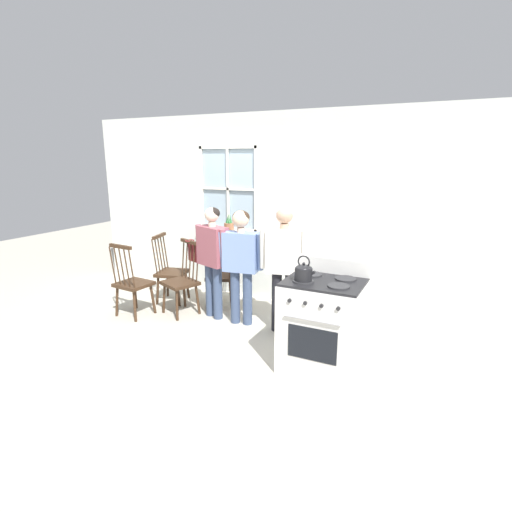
{
  "coord_description": "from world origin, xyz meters",
  "views": [
    {
      "loc": [
        2.28,
        -3.85,
        2.08
      ],
      "look_at": [
        0.35,
        0.07,
        1.0
      ],
      "focal_mm": 28.0,
      "sensor_mm": 36.0,
      "label": 1
    }
  ],
  "objects_px": {
    "chair_by_window": "(182,282)",
    "chair_near_stove": "(223,275)",
    "stove": "(323,324)",
    "potted_plant": "(229,225)",
    "kettle": "(304,272)",
    "person_elderly_left": "(213,253)",
    "person_adult_right": "(284,258)",
    "chair_near_wall": "(170,272)",
    "chair_center_cluster": "(132,284)",
    "handbag": "(195,251)",
    "person_teen_center": "(241,256)"
  },
  "relations": [
    {
      "from": "chair_by_window",
      "to": "chair_near_stove",
      "type": "xyz_separation_m",
      "value": [
        0.35,
        0.51,
        0.0
      ]
    },
    {
      "from": "stove",
      "to": "potted_plant",
      "type": "distance_m",
      "value": 2.58
    },
    {
      "from": "chair_near_stove",
      "to": "kettle",
      "type": "xyz_separation_m",
      "value": [
        1.63,
        -1.22,
        0.58
      ]
    },
    {
      "from": "person_elderly_left",
      "to": "person_adult_right",
      "type": "xyz_separation_m",
      "value": [
        1.0,
        -0.01,
        0.05
      ]
    },
    {
      "from": "chair_near_wall",
      "to": "potted_plant",
      "type": "relative_size",
      "value": 3.82
    },
    {
      "from": "stove",
      "to": "kettle",
      "type": "height_order",
      "value": "kettle"
    },
    {
      "from": "chair_center_cluster",
      "to": "kettle",
      "type": "xyz_separation_m",
      "value": [
        2.52,
        -0.35,
        0.58
      ]
    },
    {
      "from": "kettle",
      "to": "chair_center_cluster",
      "type": "bearing_deg",
      "value": 172.12
    },
    {
      "from": "person_adult_right",
      "to": "potted_plant",
      "type": "relative_size",
      "value": 5.83
    },
    {
      "from": "chair_center_cluster",
      "to": "handbag",
      "type": "height_order",
      "value": "same"
    },
    {
      "from": "chair_by_window",
      "to": "kettle",
      "type": "bearing_deg",
      "value": 2.54
    },
    {
      "from": "chair_near_wall",
      "to": "kettle",
      "type": "distance_m",
      "value": 2.68
    },
    {
      "from": "person_teen_center",
      "to": "kettle",
      "type": "xyz_separation_m",
      "value": [
        1.09,
        -0.76,
        0.13
      ]
    },
    {
      "from": "person_teen_center",
      "to": "kettle",
      "type": "relative_size",
      "value": 5.91
    },
    {
      "from": "chair_center_cluster",
      "to": "person_teen_center",
      "type": "xyz_separation_m",
      "value": [
        1.43,
        0.41,
        0.45
      ]
    },
    {
      "from": "stove",
      "to": "person_elderly_left",
      "type": "bearing_deg",
      "value": 158.83
    },
    {
      "from": "person_teen_center",
      "to": "potted_plant",
      "type": "distance_m",
      "value": 1.18
    },
    {
      "from": "chair_near_stove",
      "to": "kettle",
      "type": "height_order",
      "value": "kettle"
    },
    {
      "from": "chair_near_wall",
      "to": "chair_near_stove",
      "type": "relative_size",
      "value": 1.0
    },
    {
      "from": "person_adult_right",
      "to": "chair_near_wall",
      "type": "bearing_deg",
      "value": 158.86
    },
    {
      "from": "kettle",
      "to": "chair_near_wall",
      "type": "bearing_deg",
      "value": 157.06
    },
    {
      "from": "chair_near_wall",
      "to": "handbag",
      "type": "distance_m",
      "value": 0.66
    },
    {
      "from": "chair_center_cluster",
      "to": "stove",
      "type": "bearing_deg",
      "value": -179.59
    },
    {
      "from": "person_elderly_left",
      "to": "person_teen_center",
      "type": "height_order",
      "value": "person_elderly_left"
    },
    {
      "from": "chair_near_wall",
      "to": "person_teen_center",
      "type": "bearing_deg",
      "value": -115.19
    },
    {
      "from": "person_adult_right",
      "to": "handbag",
      "type": "bearing_deg",
      "value": 160.16
    },
    {
      "from": "person_teen_center",
      "to": "stove",
      "type": "distance_m",
      "value": 1.47
    },
    {
      "from": "chair_near_stove",
      "to": "person_teen_center",
      "type": "xyz_separation_m",
      "value": [
        0.55,
        -0.46,
        0.45
      ]
    },
    {
      "from": "chair_center_cluster",
      "to": "kettle",
      "type": "relative_size",
      "value": 4.07
    },
    {
      "from": "stove",
      "to": "kettle",
      "type": "distance_m",
      "value": 0.59
    },
    {
      "from": "chair_by_window",
      "to": "handbag",
      "type": "height_order",
      "value": "same"
    },
    {
      "from": "person_elderly_left",
      "to": "potted_plant",
      "type": "bearing_deg",
      "value": 126.5
    },
    {
      "from": "chair_by_window",
      "to": "person_elderly_left",
      "type": "xyz_separation_m",
      "value": [
        0.46,
        0.08,
        0.44
      ]
    },
    {
      "from": "chair_center_cluster",
      "to": "stove",
      "type": "relative_size",
      "value": 0.93
    },
    {
      "from": "person_teen_center",
      "to": "stove",
      "type": "xyz_separation_m",
      "value": [
        1.26,
        -0.63,
        -0.42
      ]
    },
    {
      "from": "person_adult_right",
      "to": "potted_plant",
      "type": "bearing_deg",
      "value": 130.59
    },
    {
      "from": "stove",
      "to": "handbag",
      "type": "bearing_deg",
      "value": 159.04
    },
    {
      "from": "chair_by_window",
      "to": "potted_plant",
      "type": "relative_size",
      "value": 3.82
    },
    {
      "from": "chair_near_wall",
      "to": "chair_center_cluster",
      "type": "relative_size",
      "value": 1.0
    },
    {
      "from": "chair_by_window",
      "to": "person_elderly_left",
      "type": "relative_size",
      "value": 0.68
    },
    {
      "from": "chair_center_cluster",
      "to": "handbag",
      "type": "distance_m",
      "value": 0.93
    },
    {
      "from": "chair_near_stove",
      "to": "kettle",
      "type": "relative_size",
      "value": 4.07
    },
    {
      "from": "chair_near_wall",
      "to": "handbag",
      "type": "height_order",
      "value": "same"
    },
    {
      "from": "chair_center_cluster",
      "to": "person_adult_right",
      "type": "height_order",
      "value": "person_adult_right"
    },
    {
      "from": "chair_by_window",
      "to": "kettle",
      "type": "xyz_separation_m",
      "value": [
        1.98,
        -0.71,
        0.58
      ]
    },
    {
      "from": "handbag",
      "to": "stove",
      "type": "bearing_deg",
      "value": -20.96
    },
    {
      "from": "chair_center_cluster",
      "to": "person_elderly_left",
      "type": "height_order",
      "value": "person_elderly_left"
    },
    {
      "from": "chair_near_stove",
      "to": "chair_center_cluster",
      "type": "bearing_deg",
      "value": -66.63
    },
    {
      "from": "chair_by_window",
      "to": "kettle",
      "type": "height_order",
      "value": "kettle"
    },
    {
      "from": "potted_plant",
      "to": "handbag",
      "type": "xyz_separation_m",
      "value": [
        -0.1,
        -0.77,
        -0.25
      ]
    }
  ]
}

